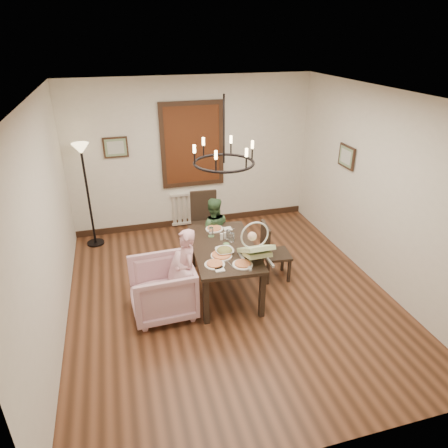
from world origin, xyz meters
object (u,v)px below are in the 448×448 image
dining_table (224,251)px  floor_lamp (88,197)px  chair_right (276,251)px  armchair (162,289)px  elderly_woman (187,278)px  chair_far (206,223)px  drinking_glass (232,237)px  seated_man (213,236)px  baby_bouncer (256,247)px

dining_table → floor_lamp: floor_lamp is taller
chair_right → armchair: bearing=108.1°
chair_right → floor_lamp: floor_lamp is taller
elderly_woman → floor_lamp: 2.64m
floor_lamp → chair_far: bearing=-21.2°
armchair → drinking_glass: (1.09, 0.40, 0.41)m
elderly_woman → chair_right: bearing=103.1°
seated_man → baby_bouncer: baby_bouncer is taller
drinking_glass → floor_lamp: bearing=137.2°
floor_lamp → baby_bouncer: bearing=-48.3°
armchair → chair_far: bearing=145.9°
elderly_woman → baby_bouncer: (0.91, -0.14, 0.41)m
baby_bouncer → drinking_glass: bearing=104.4°
chair_far → floor_lamp: (-1.89, 0.73, 0.38)m
baby_bouncer → floor_lamp: (-2.17, 2.43, -0.01)m
elderly_woman → seated_man: (0.65, 1.13, -0.03)m
chair_right → dining_table: bearing=102.0°
seated_man → baby_bouncer: (0.26, -1.27, 0.44)m
dining_table → baby_bouncer: (0.31, -0.46, 0.27)m
elderly_woman → floor_lamp: bearing=-153.9°
armchair → drinking_glass: size_ratio=6.01×
chair_far → elderly_woman: (-0.63, -1.56, -0.01)m
baby_bouncer → floor_lamp: 3.26m
chair_far → baby_bouncer: size_ratio=1.83×
floor_lamp → seated_man: bearing=-31.4°
drinking_glass → floor_lamp: floor_lamp is taller
chair_far → floor_lamp: bearing=161.9°
seated_man → drinking_glass: 0.78m
dining_table → armchair: bearing=-158.1°
armchair → floor_lamp: size_ratio=0.46×
baby_bouncer → drinking_glass: baby_bouncer is taller
armchair → floor_lamp: floor_lamp is taller
chair_far → elderly_woman: size_ratio=1.03×
chair_far → elderly_woman: chair_far is taller
drinking_glass → baby_bouncer: bearing=-74.5°
chair_right → baby_bouncer: baby_bouncer is taller
seated_man → floor_lamp: floor_lamp is taller
chair_right → elderly_woman: 1.51m
dining_table → floor_lamp: bearing=137.8°
chair_far → armchair: (-0.96, -1.53, -0.14)m
armchair → elderly_woman: elderly_woman is taller
armchair → seated_man: 1.48m
chair_far → baby_bouncer: baby_bouncer is taller
chair_far → drinking_glass: bearing=-80.6°
chair_right → elderly_woman: bearing=111.7°
drinking_glass → floor_lamp: 2.74m
chair_right → drinking_glass: size_ratio=6.65×
dining_table → baby_bouncer: baby_bouncer is taller
chair_right → elderly_woman: elderly_woman is taller
seated_man → dining_table: bearing=98.2°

